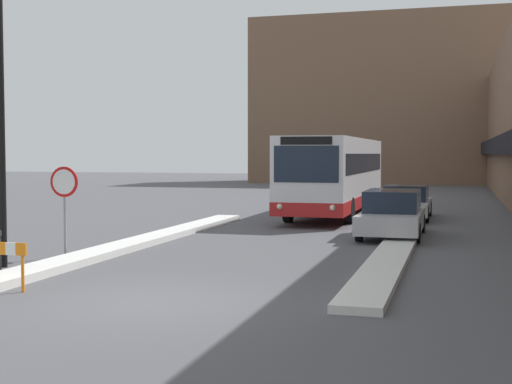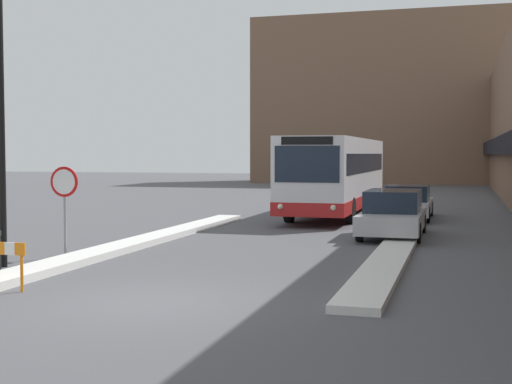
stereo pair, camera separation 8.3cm
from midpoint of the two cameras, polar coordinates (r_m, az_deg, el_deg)
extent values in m
plane|color=#515156|center=(12.88, -8.24, -8.72)|extent=(160.00, 160.00, 0.00)
cube|color=black|center=(35.54, 19.40, 3.59)|extent=(0.50, 60.00, 0.90)
cube|color=brown|center=(65.82, 11.57, 7.16)|extent=(26.00, 8.00, 14.77)
cube|color=silver|center=(20.25, -9.87, -4.16)|extent=(0.90, 17.78, 0.18)
cube|color=silver|center=(19.33, 11.20, -4.56)|extent=(0.90, 15.39, 0.15)
cube|color=silver|center=(30.77, 6.55, 1.60)|extent=(2.60, 12.37, 2.84)
cube|color=red|center=(30.82, 6.54, -0.57)|extent=(2.62, 12.39, 0.50)
cube|color=#192333|center=(30.76, 6.56, 2.34)|extent=(2.62, 11.38, 0.78)
cube|color=#192333|center=(24.67, 4.18, 2.24)|extent=(2.29, 0.03, 1.28)
cube|color=black|center=(24.67, 4.18, 4.13)|extent=(1.82, 0.03, 0.28)
sphere|color=#F2EAC6|center=(24.94, 2.05, -1.18)|extent=(0.20, 0.20, 0.20)
sphere|color=#F2EAC6|center=(24.55, 6.29, -1.26)|extent=(0.20, 0.20, 0.20)
cylinder|color=black|center=(27.31, 2.76, -1.39)|extent=(0.28, 1.00, 1.00)
cylinder|color=black|center=(26.87, 7.66, -1.49)|extent=(0.28, 1.00, 1.00)
cylinder|color=black|center=(34.81, 5.67, -0.44)|extent=(0.28, 1.00, 1.00)
cylinder|color=black|center=(34.46, 9.53, -0.50)|extent=(0.28, 1.00, 1.00)
cube|color=#B7B7BC|center=(22.94, 10.99, -2.23)|extent=(1.85, 4.75, 0.57)
cube|color=#192333|center=(23.01, 11.03, -0.68)|extent=(1.63, 2.61, 0.66)
cylinder|color=black|center=(21.44, 12.89, -3.22)|extent=(0.20, 0.61, 0.61)
cylinder|color=black|center=(21.60, 8.39, -3.13)|extent=(0.20, 0.61, 0.61)
cylinder|color=black|center=(24.37, 13.28, -2.47)|extent=(0.20, 0.61, 0.61)
cylinder|color=black|center=(24.50, 9.32, -2.40)|extent=(0.20, 0.61, 0.61)
cube|color=#B7B7BC|center=(29.43, 12.12, -1.15)|extent=(1.84, 4.77, 0.50)
cube|color=#192333|center=(29.51, 12.14, -0.06)|extent=(1.62, 2.62, 0.61)
cylinder|color=black|center=(27.93, 13.63, -1.78)|extent=(0.20, 0.61, 0.61)
cylinder|color=black|center=(28.05, 10.19, -1.72)|extent=(0.20, 0.61, 0.61)
cylinder|color=black|center=(30.87, 13.86, -1.33)|extent=(0.20, 0.61, 0.61)
cylinder|color=black|center=(30.98, 10.75, -1.28)|extent=(0.20, 0.61, 0.61)
cylinder|color=gray|center=(18.49, -14.91, -1.60)|extent=(0.07, 0.07, 2.31)
cylinder|color=red|center=(18.42, -14.97, 0.79)|extent=(0.76, 0.03, 0.76)
cylinder|color=white|center=(18.41, -15.00, 0.79)|extent=(0.62, 0.02, 0.62)
cylinder|color=black|center=(17.42, -19.60, 5.79)|extent=(0.16, 0.16, 7.01)
cylinder|color=orange|center=(14.30, -18.07, -6.23)|extent=(0.06, 0.06, 0.70)
cube|color=orange|center=(14.49, -19.63, -4.26)|extent=(0.22, 0.04, 0.24)
cube|color=white|center=(14.37, -18.92, -4.31)|extent=(0.22, 0.04, 0.24)
cube|color=orange|center=(14.24, -18.19, -4.36)|extent=(0.22, 0.04, 0.24)
camera|label=1|loc=(0.04, -89.87, 0.01)|focal=50.00mm
camera|label=2|loc=(0.04, 90.13, -0.01)|focal=50.00mm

